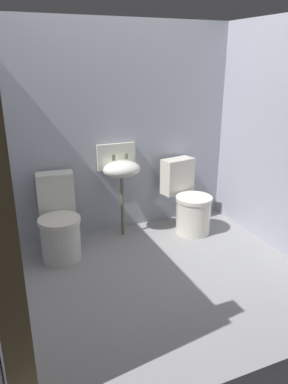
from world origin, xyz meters
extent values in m
cube|color=gray|center=(0.00, 0.00, -0.04)|extent=(3.06, 2.51, 0.08)
cube|color=#A3A7B5|center=(0.00, 1.10, 1.11)|extent=(3.06, 0.10, 2.22)
cube|color=#A3A5B4|center=(1.38, 0.10, 1.11)|extent=(0.10, 2.31, 2.22)
cylinder|color=silver|center=(-0.72, 0.61, 0.19)|extent=(0.42, 0.42, 0.38)
cylinder|color=silver|center=(-0.72, 0.61, 0.40)|extent=(0.44, 0.44, 0.04)
cube|color=silver|center=(-0.69, 0.91, 0.58)|extent=(0.38, 0.22, 0.40)
cylinder|color=silver|center=(0.74, 0.61, 0.19)|extent=(0.44, 0.44, 0.38)
cylinder|color=silver|center=(0.74, 0.61, 0.40)|extent=(0.47, 0.47, 0.04)
cube|color=silver|center=(0.69, 0.91, 0.58)|extent=(0.39, 0.24, 0.40)
cylinder|color=#63634C|center=(0.00, 0.86, 0.33)|extent=(0.04, 0.04, 0.66)
ellipsoid|color=silver|center=(0.00, 0.86, 0.75)|extent=(0.40, 0.32, 0.18)
cube|color=silver|center=(0.00, 1.03, 0.85)|extent=(0.42, 0.04, 0.28)
cylinder|color=#63634C|center=(-0.07, 0.92, 0.87)|extent=(0.04, 0.04, 0.06)
cylinder|color=#63634C|center=(0.07, 0.92, 0.87)|extent=(0.04, 0.04, 0.06)
camera|label=1|loc=(-1.22, -2.63, 1.85)|focal=34.55mm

